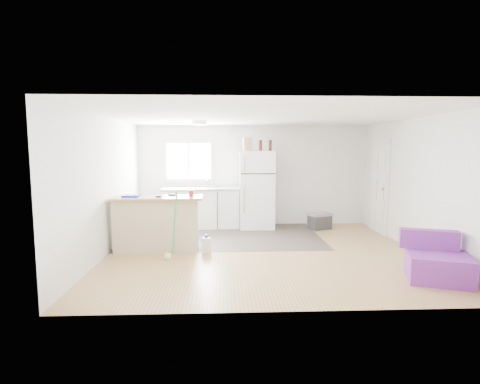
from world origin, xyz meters
name	(u,v)px	position (x,y,z in m)	size (l,w,h in m)	color
room	(264,185)	(0.00, 0.00, 1.20)	(5.51, 5.01, 2.41)	olive
vinyl_zone	(223,236)	(-0.73, 1.25, 0.00)	(4.05, 2.50, 0.00)	#382E2A
window	(189,161)	(-1.55, 2.49, 1.55)	(1.18, 0.06, 0.98)	white
interior_door	(379,186)	(2.72, 1.55, 1.02)	(0.11, 0.92, 2.10)	white
ceiling_fixture	(199,123)	(-1.20, 1.20, 2.36)	(0.30, 0.30, 0.07)	white
kitchen_cabinets	(207,207)	(-1.11, 2.17, 0.48)	(2.13, 0.78, 1.22)	white
peninsula	(157,223)	(-1.93, 0.19, 0.50)	(1.62, 0.65, 0.99)	#CAB692
refrigerator	(257,190)	(0.05, 2.11, 0.90)	(0.80, 0.77, 1.79)	white
cooler	(320,221)	(1.49, 1.86, 0.19)	(0.59, 0.50, 0.38)	#2E2E30
purple_seat	(437,262)	(2.30, -1.51, 0.24)	(1.01, 1.00, 0.66)	purple
cleaner_jug	(206,245)	(-1.03, 0.00, 0.14)	(0.17, 0.14, 0.32)	silver
mop	(170,246)	(-1.62, -0.38, 0.23)	(0.26, 0.32, 1.16)	green
red_cup	(191,193)	(-1.30, 0.18, 1.05)	(0.08, 0.08, 0.12)	red
blue_tray	(132,196)	(-2.36, 0.15, 1.00)	(0.30, 0.22, 0.04)	#1427BF
tool_a	(172,195)	(-1.66, 0.31, 1.00)	(0.14, 0.05, 0.03)	black
tool_b	(159,197)	(-1.87, 0.10, 1.00)	(0.10, 0.04, 0.03)	black
cardboard_box	(248,144)	(-0.17, 2.06, 1.94)	(0.20, 0.10, 0.30)	tan
bottle_left	(260,145)	(0.13, 2.01, 1.92)	(0.07, 0.07, 0.25)	#361209
bottle_right	(270,145)	(0.36, 2.10, 1.92)	(0.07, 0.07, 0.25)	#361209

